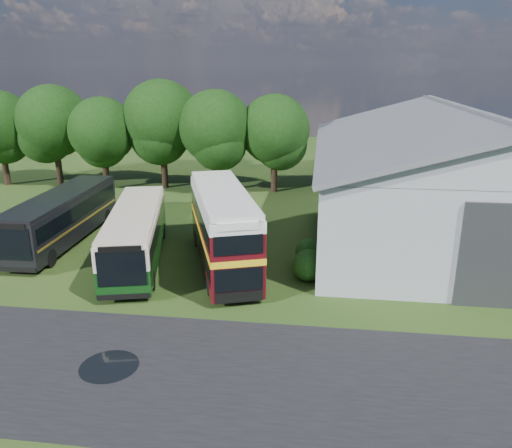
# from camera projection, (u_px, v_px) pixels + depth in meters

# --- Properties ---
(ground) EXTENTS (120.00, 120.00, 0.00)m
(ground) POSITION_uv_depth(u_px,v_px,m) (172.00, 329.00, 21.23)
(ground) COLOR #1C3B12
(ground) RESTS_ON ground
(asphalt_road) EXTENTS (60.00, 8.00, 0.02)m
(asphalt_road) POSITION_uv_depth(u_px,v_px,m) (228.00, 376.00, 18.03)
(asphalt_road) COLOR black
(asphalt_road) RESTS_ON ground
(puddle) EXTENTS (2.20, 2.20, 0.01)m
(puddle) POSITION_uv_depth(u_px,v_px,m) (109.00, 367.00, 18.59)
(puddle) COLOR black
(puddle) RESTS_ON ground
(storage_shed) EXTENTS (18.80, 24.80, 8.15)m
(storage_shed) POSITION_uv_depth(u_px,v_px,m) (456.00, 168.00, 33.18)
(storage_shed) COLOR gray
(storage_shed) RESTS_ON ground
(tree_left_a) EXTENTS (6.46, 6.46, 9.12)m
(tree_left_a) POSITION_uv_depth(u_px,v_px,m) (53.00, 121.00, 44.80)
(tree_left_a) COLOR black
(tree_left_a) RESTS_ON ground
(tree_left_b) EXTENTS (5.78, 5.78, 8.16)m
(tree_left_b) POSITION_uv_depth(u_px,v_px,m) (102.00, 131.00, 43.43)
(tree_left_b) COLOR black
(tree_left_b) RESTS_ON ground
(tree_mid) EXTENTS (6.80, 6.80, 9.60)m
(tree_mid) POSITION_uv_depth(u_px,v_px,m) (162.00, 119.00, 43.75)
(tree_mid) COLOR black
(tree_mid) RESTS_ON ground
(tree_right_a) EXTENTS (6.26, 6.26, 8.83)m
(tree_right_a) POSITION_uv_depth(u_px,v_px,m) (215.00, 127.00, 42.33)
(tree_right_a) COLOR black
(tree_right_a) RESTS_ON ground
(tree_right_b) EXTENTS (5.98, 5.98, 8.45)m
(tree_right_b) POSITION_uv_depth(u_px,v_px,m) (275.00, 130.00, 42.54)
(tree_right_b) COLOR black
(tree_right_b) RESTS_ON ground
(shrub_front) EXTENTS (1.70, 1.70, 1.70)m
(shrub_front) POSITION_uv_depth(u_px,v_px,m) (308.00, 279.00, 26.20)
(shrub_front) COLOR #194714
(shrub_front) RESTS_ON ground
(shrub_mid) EXTENTS (1.60, 1.60, 1.60)m
(shrub_mid) POSITION_uv_depth(u_px,v_px,m) (309.00, 264.00, 28.09)
(shrub_mid) COLOR #194714
(shrub_mid) RESTS_ON ground
(bus_green_single) EXTENTS (5.18, 11.46, 3.08)m
(bus_green_single) POSITION_uv_depth(u_px,v_px,m) (136.00, 234.00, 28.07)
(bus_green_single) COLOR black
(bus_green_single) RESTS_ON ground
(bus_maroon_double) EXTENTS (5.80, 10.53, 4.40)m
(bus_maroon_double) POSITION_uv_depth(u_px,v_px,m) (223.00, 229.00, 27.15)
(bus_maroon_double) COLOR black
(bus_maroon_double) RESTS_ON ground
(bus_dark_single) EXTENTS (2.88, 11.33, 3.11)m
(bus_dark_single) POSITION_uv_depth(u_px,v_px,m) (62.00, 217.00, 31.17)
(bus_dark_single) COLOR black
(bus_dark_single) RESTS_ON ground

